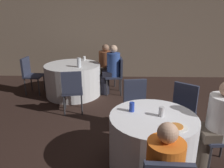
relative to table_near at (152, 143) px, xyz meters
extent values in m
plane|color=black|center=(0.19, 0.10, -0.37)|extent=(16.00, 16.00, 0.00)
cube|color=gray|center=(0.19, 4.16, 1.03)|extent=(16.00, 0.06, 2.80)
cylinder|color=silver|center=(0.00, 0.00, 0.00)|extent=(1.08, 1.08, 0.75)
cylinder|color=white|center=(-1.51, 2.60, 0.00)|extent=(1.31, 1.31, 0.75)
cube|color=#2D3347|center=(0.86, 0.06, 0.06)|extent=(0.43, 0.43, 0.04)
cylinder|color=#333338|center=(0.70, -0.12, -0.16)|extent=(0.03, 0.03, 0.42)
cylinder|color=#333338|center=(0.68, 0.22, -0.16)|extent=(0.03, 0.03, 0.42)
cylinder|color=#333338|center=(1.02, 0.24, -0.16)|extent=(0.03, 0.03, 0.42)
cube|color=#2D3347|center=(0.52, 0.68, 0.06)|extent=(0.56, 0.56, 0.04)
cube|color=#2D3347|center=(0.63, 0.83, 0.30)|extent=(0.33, 0.27, 0.43)
cylinder|color=#333338|center=(0.55, 0.45, -0.16)|extent=(0.03, 0.03, 0.42)
cylinder|color=#333338|center=(0.28, 0.65, -0.16)|extent=(0.03, 0.03, 0.42)
cylinder|color=#333338|center=(0.76, 0.72, -0.16)|extent=(0.03, 0.03, 0.42)
cylinder|color=#333338|center=(0.49, 0.92, -0.16)|extent=(0.03, 0.03, 0.42)
cube|color=#2D3347|center=(-0.12, 0.85, 0.06)|extent=(0.45, 0.45, 0.04)
cube|color=#2D3347|center=(-0.15, 1.03, 0.30)|extent=(0.38, 0.10, 0.43)
cylinder|color=#333338|center=(0.07, 0.71, -0.16)|extent=(0.03, 0.03, 0.42)
cylinder|color=#333338|center=(-0.27, 0.66, -0.16)|extent=(0.03, 0.03, 0.42)
cylinder|color=#333338|center=(0.02, 1.04, -0.16)|extent=(0.03, 0.03, 0.42)
cylinder|color=#333338|center=(-0.32, 0.99, -0.16)|extent=(0.03, 0.03, 0.42)
cube|color=#2D3347|center=(-0.54, 2.69, 0.06)|extent=(0.44, 0.44, 0.04)
cube|color=#2D3347|center=(-0.36, 2.70, 0.30)|extent=(0.08, 0.38, 0.43)
cylinder|color=#333338|center=(-0.70, 2.50, -0.16)|extent=(0.03, 0.03, 0.42)
cylinder|color=#333338|center=(-0.73, 2.84, -0.16)|extent=(0.03, 0.03, 0.42)
cylinder|color=#333338|center=(-0.36, 2.53, -0.16)|extent=(0.03, 0.03, 0.42)
cylinder|color=#333338|center=(-0.39, 2.87, -0.16)|extent=(0.03, 0.03, 0.42)
cube|color=#2D3347|center=(-2.49, 2.66, 0.06)|extent=(0.43, 0.43, 0.04)
cube|color=#2D3347|center=(-2.67, 2.68, 0.30)|extent=(0.08, 0.38, 0.43)
cylinder|color=#333338|center=(-2.30, 2.82, -0.16)|extent=(0.03, 0.03, 0.42)
cylinder|color=#333338|center=(-2.33, 2.48, -0.16)|extent=(0.03, 0.03, 0.42)
cylinder|color=#333338|center=(-2.64, 2.85, -0.16)|extent=(0.03, 0.03, 0.42)
cylinder|color=#333338|center=(-2.67, 2.51, -0.16)|extent=(0.03, 0.03, 0.42)
cube|color=#2D3347|center=(-1.34, 1.64, 0.06)|extent=(0.47, 0.47, 0.04)
cube|color=#2D3347|center=(-1.30, 1.46, 0.30)|extent=(0.38, 0.12, 0.43)
cylinder|color=#333338|center=(-1.53, 1.77, -0.16)|extent=(0.03, 0.03, 0.42)
cylinder|color=#333338|center=(-1.20, 1.84, -0.16)|extent=(0.03, 0.03, 0.42)
cylinder|color=#333338|center=(-1.47, 1.44, -0.16)|extent=(0.03, 0.03, 0.42)
cylinder|color=#333338|center=(-1.14, 1.50, -0.16)|extent=(0.03, 0.03, 0.42)
cube|color=#2D3347|center=(-0.75, 3.21, 0.06)|extent=(0.56, 0.56, 0.04)
cube|color=#2D3347|center=(-0.61, 3.32, 0.30)|extent=(0.28, 0.33, 0.43)
cylinder|color=#333338|center=(-0.78, 2.97, -0.16)|extent=(0.03, 0.03, 0.42)
cylinder|color=#333338|center=(-0.99, 3.23, -0.16)|extent=(0.03, 0.03, 0.42)
cylinder|color=#333338|center=(-0.52, 3.18, -0.16)|extent=(0.03, 0.03, 0.42)
cylinder|color=#333338|center=(-0.73, 3.45, -0.16)|extent=(0.03, 0.03, 0.42)
cylinder|color=black|center=(-0.76, 2.67, -0.14)|extent=(0.24, 0.24, 0.46)
cube|color=black|center=(-0.65, 2.68, 0.13)|extent=(0.35, 0.32, 0.12)
cylinder|color=#33519E|center=(-0.54, 2.69, 0.36)|extent=(0.31, 0.31, 0.55)
sphere|color=#DBB293|center=(-0.54, 2.69, 0.73)|extent=(0.19, 0.19, 0.19)
cylinder|color=#4C4238|center=(0.64, 0.04, -0.14)|extent=(0.24, 0.24, 0.46)
cube|color=#4C4238|center=(0.75, 0.05, 0.13)|extent=(0.34, 0.37, 0.12)
cylinder|color=white|center=(0.86, 0.06, 0.35)|extent=(0.37, 0.37, 0.54)
cylinder|color=#4C4238|center=(-0.93, 3.07, -0.14)|extent=(0.24, 0.24, 0.46)
cube|color=#4C4238|center=(-0.84, 3.14, 0.13)|extent=(0.47, 0.47, 0.12)
cylinder|color=brown|center=(-0.75, 3.21, 0.33)|extent=(0.36, 0.36, 0.50)
sphere|color=#997056|center=(-0.75, 3.21, 0.67)|extent=(0.18, 0.18, 0.18)
cylinder|color=orange|center=(-0.04, -0.86, 0.33)|extent=(0.32, 0.32, 0.50)
sphere|color=tan|center=(-0.04, -0.86, 0.67)|extent=(0.17, 0.17, 0.17)
cylinder|color=white|center=(0.21, -0.25, 0.38)|extent=(0.25, 0.25, 0.01)
cylinder|color=orange|center=(0.21, -0.25, 0.39)|extent=(0.15, 0.15, 0.01)
cylinder|color=#1E38A5|center=(-0.26, 0.13, 0.44)|extent=(0.07, 0.07, 0.12)
cylinder|color=silver|center=(0.09, 0.01, 0.44)|extent=(0.07, 0.07, 0.12)
cylinder|color=silver|center=(-1.31, 2.36, 0.48)|extent=(0.09, 0.09, 0.21)
cylinder|color=white|center=(-1.29, 3.06, 0.43)|extent=(0.07, 0.07, 0.11)
camera|label=1|loc=(-0.44, -2.39, 1.60)|focal=35.00mm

